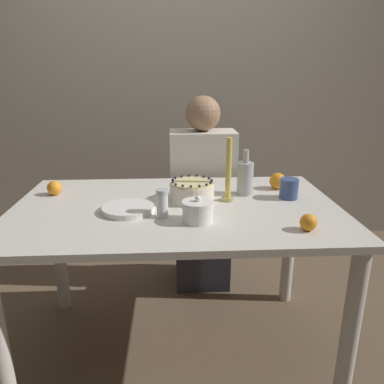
{
  "coord_description": "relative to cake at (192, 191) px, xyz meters",
  "views": [
    {
      "loc": [
        -0.02,
        -1.59,
        1.35
      ],
      "look_at": [
        0.08,
        0.07,
        0.82
      ],
      "focal_mm": 35.0,
      "sensor_mm": 36.0,
      "label": 1
    }
  ],
  "objects": [
    {
      "name": "ground_plane",
      "position": [
        -0.08,
        -0.07,
        -0.82
      ],
      "size": [
        12.0,
        12.0,
        0.0
      ],
      "primitive_type": "plane",
      "color": "brown"
    },
    {
      "name": "wall_behind",
      "position": [
        -0.08,
        1.33,
        0.48
      ],
      "size": [
        8.0,
        0.05,
        2.6
      ],
      "color": "#ADA393",
      "rests_on": "ground_plane"
    },
    {
      "name": "dining_table",
      "position": [
        -0.08,
        -0.07,
        -0.16
      ],
      "size": [
        1.47,
        0.91,
        0.77
      ],
      "color": "beige",
      "rests_on": "ground_plane"
    },
    {
      "name": "cake",
      "position": [
        0.0,
        0.0,
        0.0
      ],
      "size": [
        0.21,
        0.21,
        0.1
      ],
      "color": "#EFE5CC",
      "rests_on": "dining_table"
    },
    {
      "name": "sugar_bowl",
      "position": [
        0.01,
        -0.26,
        -0.0
      ],
      "size": [
        0.13,
        0.13,
        0.11
      ],
      "color": "white",
      "rests_on": "dining_table"
    },
    {
      "name": "sugar_shaker",
      "position": [
        -0.13,
        -0.2,
        0.02
      ],
      "size": [
        0.05,
        0.05,
        0.12
      ],
      "color": "white",
      "rests_on": "dining_table"
    },
    {
      "name": "plate_stack",
      "position": [
        -0.28,
        -0.13,
        -0.03
      ],
      "size": [
        0.22,
        0.22,
        0.02
      ],
      "color": "white",
      "rests_on": "dining_table"
    },
    {
      "name": "candle",
      "position": [
        0.17,
        -0.01,
        0.08
      ],
      "size": [
        0.06,
        0.06,
        0.3
      ],
      "color": "tan",
      "rests_on": "dining_table"
    },
    {
      "name": "bottle",
      "position": [
        0.26,
        0.08,
        0.04
      ],
      "size": [
        0.08,
        0.08,
        0.22
      ],
      "color": "#B2B7BC",
      "rests_on": "dining_table"
    },
    {
      "name": "cup",
      "position": [
        0.46,
        0.01,
        0.0
      ],
      "size": [
        0.09,
        0.09,
        0.1
      ],
      "color": "#384C7F",
      "rests_on": "dining_table"
    },
    {
      "name": "orange_fruit_0",
      "position": [
        -0.67,
        0.12,
        -0.01
      ],
      "size": [
        0.07,
        0.07,
        0.07
      ],
      "color": "orange",
      "rests_on": "dining_table"
    },
    {
      "name": "orange_fruit_1",
      "position": [
        0.45,
        0.16,
        -0.0
      ],
      "size": [
        0.08,
        0.08,
        0.08
      ],
      "color": "orange",
      "rests_on": "dining_table"
    },
    {
      "name": "orange_fruit_2",
      "position": [
        0.42,
        -0.37,
        -0.01
      ],
      "size": [
        0.07,
        0.07,
        0.07
      ],
      "color": "orange",
      "rests_on": "dining_table"
    },
    {
      "name": "person_man_blue_shirt",
      "position": [
        0.1,
        0.59,
        -0.29
      ],
      "size": [
        0.4,
        0.34,
        1.22
      ],
      "rotation": [
        0.0,
        0.0,
        3.14
      ],
      "color": "#2D2D38",
      "rests_on": "ground_plane"
    }
  ]
}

